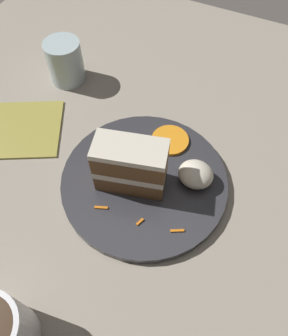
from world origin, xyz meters
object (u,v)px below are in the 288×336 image
(orange_garnish, at_px, (170,140))
(menu_card, at_px, (4,129))
(cream_dollop, at_px, (196,174))
(cake_slice, at_px, (131,166))
(drinking_glass, at_px, (66,64))
(plate, at_px, (144,181))

(orange_garnish, xyz_separation_m, menu_card, (-0.32, -0.11, -0.02))
(cream_dollop, bearing_deg, cake_slice, -153.06)
(cake_slice, height_order, orange_garnish, cake_slice)
(drinking_glass, bearing_deg, plate, -32.97)
(cake_slice, distance_m, cream_dollop, 0.11)
(plate, height_order, menu_card, plate)
(cake_slice, xyz_separation_m, menu_card, (-0.29, 0.01, -0.06))
(cake_slice, bearing_deg, cream_dollop, -77.73)
(menu_card, bearing_deg, drinking_glass, -38.70)
(plate, distance_m, cake_slice, 0.06)
(orange_garnish, bearing_deg, cream_dollop, -40.58)
(cream_dollop, bearing_deg, menu_card, -173.64)
(orange_garnish, xyz_separation_m, drinking_glass, (-0.28, 0.08, 0.02))
(cake_slice, distance_m, menu_card, 0.30)
(cream_dollop, height_order, drinking_glass, drinking_glass)
(plate, distance_m, orange_garnish, 0.10)
(plate, relative_size, cake_slice, 2.33)
(cake_slice, bearing_deg, orange_garnish, -27.44)
(menu_card, bearing_deg, orange_garnish, -99.28)
(cream_dollop, relative_size, orange_garnish, 0.86)
(drinking_glass, bearing_deg, menu_card, -100.94)
(cream_dollop, relative_size, drinking_glass, 0.65)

